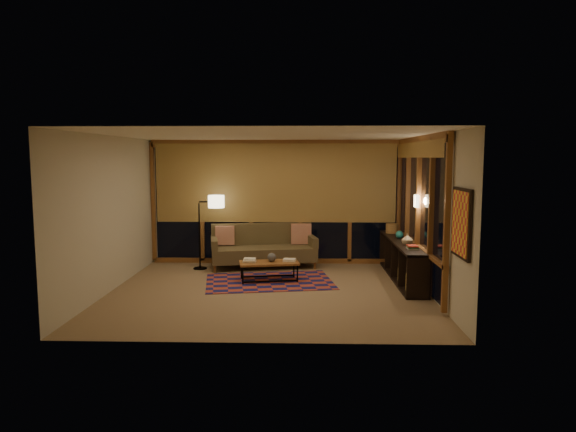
{
  "coord_description": "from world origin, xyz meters",
  "views": [
    {
      "loc": [
        0.59,
        -8.72,
        2.33
      ],
      "look_at": [
        0.32,
        0.58,
        1.26
      ],
      "focal_mm": 32.0,
      "sensor_mm": 36.0,
      "label": 1
    }
  ],
  "objects_px": {
    "sofa": "(264,247)",
    "floor_lamp": "(199,232)",
    "coffee_table": "(269,271)",
    "bookshelf": "(402,260)"
  },
  "relations": [
    {
      "from": "coffee_table",
      "to": "floor_lamp",
      "type": "height_order",
      "value": "floor_lamp"
    },
    {
      "from": "floor_lamp",
      "to": "bookshelf",
      "type": "bearing_deg",
      "value": -23.36
    },
    {
      "from": "floor_lamp",
      "to": "bookshelf",
      "type": "xyz_separation_m",
      "value": [
        4.05,
        -0.79,
        -0.4
      ]
    },
    {
      "from": "sofa",
      "to": "floor_lamp",
      "type": "relative_size",
      "value": 1.4
    },
    {
      "from": "coffee_table",
      "to": "floor_lamp",
      "type": "bearing_deg",
      "value": 135.71
    },
    {
      "from": "bookshelf",
      "to": "floor_lamp",
      "type": "bearing_deg",
      "value": 169.01
    },
    {
      "from": "sofa",
      "to": "coffee_table",
      "type": "bearing_deg",
      "value": -91.89
    },
    {
      "from": "sofa",
      "to": "floor_lamp",
      "type": "height_order",
      "value": "floor_lamp"
    },
    {
      "from": "sofa",
      "to": "floor_lamp",
      "type": "distance_m",
      "value": 1.38
    },
    {
      "from": "coffee_table",
      "to": "bookshelf",
      "type": "xyz_separation_m",
      "value": [
        2.53,
        0.25,
        0.19
      ]
    }
  ]
}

